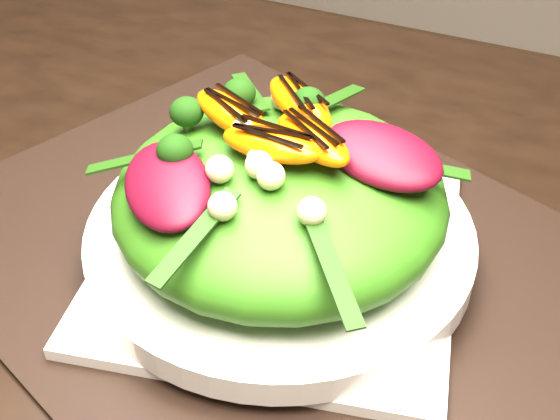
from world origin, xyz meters
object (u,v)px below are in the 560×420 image
at_px(dining_table, 271,325).
at_px(lettuce_mound, 280,196).
at_px(salad_bowl, 280,237).
at_px(orange_segment, 282,116).
at_px(placemat, 280,259).
at_px(plate_base, 280,253).

bearing_deg(dining_table, lettuce_mound, 106.85).
height_order(dining_table, salad_bowl, dining_table).
bearing_deg(salad_bowl, dining_table, -73.15).
distance_m(dining_table, orange_segment, 0.15).
distance_m(placemat, salad_bowl, 0.02).
bearing_deg(salad_bowl, lettuce_mound, 0.00).
xyz_separation_m(salad_bowl, orange_segment, (-0.01, 0.03, 0.08)).
height_order(plate_base, orange_segment, orange_segment).
xyz_separation_m(placemat, salad_bowl, (-0.00, 0.00, 0.02)).
xyz_separation_m(dining_table, orange_segment, (-0.02, 0.07, 0.13)).
relative_size(dining_table, orange_segment, 22.97).
distance_m(dining_table, plate_base, 0.05).
distance_m(placemat, lettuce_mound, 0.06).
xyz_separation_m(dining_table, placemat, (-0.01, 0.04, 0.02)).
bearing_deg(lettuce_mound, dining_table, -73.15).
height_order(placemat, plate_base, plate_base).
height_order(placemat, lettuce_mound, lettuce_mound).
bearing_deg(orange_segment, placemat, -68.47).
height_order(plate_base, salad_bowl, salad_bowl).
relative_size(placemat, lettuce_mound, 2.21).
relative_size(dining_table, lettuce_mound, 6.95).
height_order(dining_table, plate_base, dining_table).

